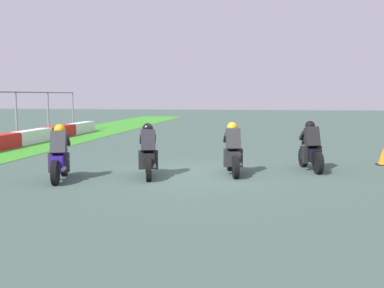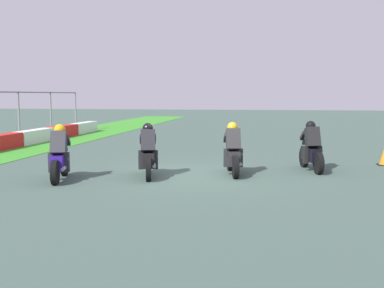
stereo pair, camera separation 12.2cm
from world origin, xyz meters
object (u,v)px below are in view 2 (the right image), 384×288
Objects in this scene: rider_lane_c at (148,155)px; rider_lane_d at (60,157)px; rider_lane_a at (311,150)px; rider_lane_b at (233,153)px; traffic_cone at (384,157)px.

rider_lane_d is at bearing 97.00° from rider_lane_c.
rider_lane_a is 1.00× the size of rider_lane_b.
rider_lane_b is 5.42m from traffic_cone.
traffic_cone is at bearing -79.63° from rider_lane_c.
rider_lane_c is (-1.87, 4.61, 0.00)m from rider_lane_a.
rider_lane_a and rider_lane_b have the same top height.
rider_lane_b and rider_lane_d have the same top height.
traffic_cone is at bearing -80.05° from rider_lane_d.
rider_lane_c is at bearing 99.04° from rider_lane_a.
rider_lane_a is 4.98m from rider_lane_c.
rider_lane_d is (-0.90, 2.22, 0.00)m from rider_lane_c.
rider_lane_a and rider_lane_d have the same top height.
rider_lane_b reaches higher than traffic_cone.
rider_lane_a is at bearing -75.60° from rider_lane_b.
rider_lane_c is (-0.77, 2.31, 0.00)m from rider_lane_b.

